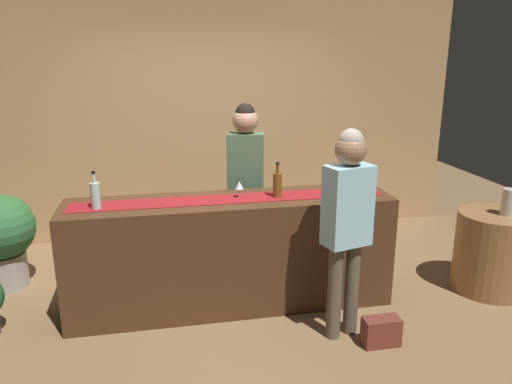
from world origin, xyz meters
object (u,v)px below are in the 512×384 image
object	(u,v)px
customer_sipping	(347,214)
round_side_table	(493,252)
wine_glass_near_customer	(358,180)
wine_glass_mid_counter	(239,186)
vase_on_side_table	(509,202)
potted_plant_tall	(1,235)
wine_bottle_amber	(277,184)
handbag	(381,332)
bartender	(246,172)
wine_bottle_clear	(95,195)

from	to	relation	value
customer_sipping	round_side_table	world-z (taller)	customer_sipping
wine_glass_near_customer	wine_glass_mid_counter	size ratio (longest dim) A/B	1.00
customer_sipping	vase_on_side_table	bearing A→B (deg)	-1.08
vase_on_side_table	potted_plant_tall	distance (m)	4.60
wine_bottle_amber	wine_glass_near_customer	world-z (taller)	wine_bottle_amber
wine_glass_mid_counter	handbag	xyz separation A→B (m)	(0.93, -0.87, -0.96)
potted_plant_tall	wine_glass_mid_counter	bearing A→B (deg)	-19.37
bartender	round_side_table	world-z (taller)	bartender
round_side_table	potted_plant_tall	xyz separation A→B (m)	(-4.42, 0.95, 0.15)
wine_bottle_clear	vase_on_side_table	xyz separation A→B (m)	(3.51, -0.18, -0.22)
round_side_table	vase_on_side_table	xyz separation A→B (m)	(0.05, -0.05, 0.49)
wine_glass_mid_counter	vase_on_side_table	size ratio (longest dim) A/B	0.60
wine_bottle_clear	wine_bottle_amber	world-z (taller)	same
wine_bottle_amber	vase_on_side_table	distance (m)	2.08
bartender	potted_plant_tall	world-z (taller)	bartender
bartender	vase_on_side_table	size ratio (longest dim) A/B	7.04
wine_bottle_clear	potted_plant_tall	size ratio (longest dim) A/B	0.34
vase_on_side_table	handbag	bearing A→B (deg)	-157.11
customer_sipping	vase_on_side_table	world-z (taller)	customer_sipping
wine_bottle_amber	vase_on_side_table	world-z (taller)	wine_bottle_amber
potted_plant_tall	vase_on_side_table	bearing A→B (deg)	-12.58
wine_bottle_clear	wine_bottle_amber	xyz separation A→B (m)	(1.45, 0.03, 0.00)
wine_bottle_amber	handbag	distance (m)	1.41
wine_bottle_amber	customer_sipping	world-z (taller)	customer_sipping
round_side_table	potted_plant_tall	bearing A→B (deg)	167.94
wine_glass_near_customer	customer_sipping	bearing A→B (deg)	-118.07
wine_bottle_clear	bartender	xyz separation A→B (m)	(1.29, 0.64, -0.03)
handbag	vase_on_side_table	bearing A→B (deg)	22.89
customer_sipping	handbag	xyz separation A→B (m)	(0.24, -0.20, -0.89)
wine_bottle_amber	customer_sipping	xyz separation A→B (m)	(0.37, -0.63, -0.08)
round_side_table	handbag	world-z (taller)	round_side_table
bartender	handbag	xyz separation A→B (m)	(0.78, -1.43, -0.93)
wine_bottle_clear	potted_plant_tall	distance (m)	1.38
wine_bottle_clear	wine_glass_near_customer	size ratio (longest dim) A/B	2.10
wine_bottle_amber	potted_plant_tall	xyz separation A→B (m)	(-2.42, 0.78, -0.56)
wine_bottle_amber	vase_on_side_table	size ratio (longest dim) A/B	1.26
round_side_table	potted_plant_tall	size ratio (longest dim) A/B	0.83
wine_bottle_clear	bartender	world-z (taller)	bartender
wine_bottle_clear	wine_glass_near_customer	xyz separation A→B (m)	(2.17, 0.05, -0.01)
wine_bottle_clear	vase_on_side_table	world-z (taller)	wine_bottle_clear
vase_on_side_table	handbag	distance (m)	1.74
round_side_table	bartender	bearing A→B (deg)	160.49
wine_bottle_clear	wine_glass_near_customer	distance (m)	2.17
wine_glass_mid_counter	round_side_table	bearing A→B (deg)	-5.07
wine_bottle_amber	round_side_table	distance (m)	2.13
wine_bottle_clear	round_side_table	xyz separation A→B (m)	(3.46, -0.13, -0.71)
wine_bottle_amber	wine_glass_near_customer	size ratio (longest dim) A/B	2.10
wine_bottle_clear	customer_sipping	bearing A→B (deg)	-18.03
round_side_table	vase_on_side_table	distance (m)	0.50
wine_glass_mid_counter	wine_bottle_amber	bearing A→B (deg)	-8.14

